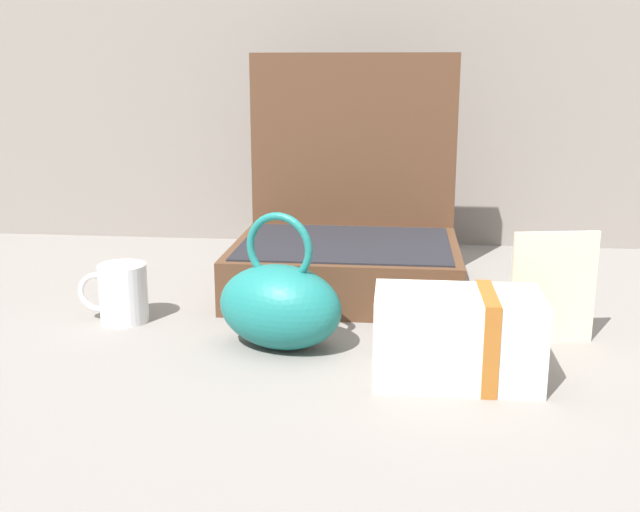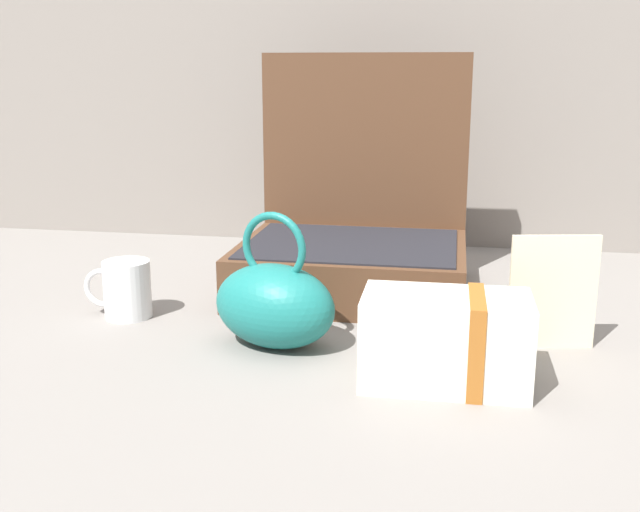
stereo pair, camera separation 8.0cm
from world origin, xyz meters
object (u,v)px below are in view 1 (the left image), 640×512
object	(u,v)px
cream_toiletry_bag	(459,337)
coffee_mug	(122,293)
open_suitcase	(347,240)
info_card_left	(553,288)
teal_pouch_handbag	(280,304)

from	to	relation	value
cream_toiletry_bag	coffee_mug	size ratio (longest dim) A/B	1.89
open_suitcase	info_card_left	size ratio (longest dim) A/B	2.52
open_suitcase	info_card_left	bearing A→B (deg)	-39.17
coffee_mug	teal_pouch_handbag	bearing A→B (deg)	-17.99
info_card_left	coffee_mug	bearing A→B (deg)	167.05
info_card_left	open_suitcase	bearing A→B (deg)	130.01
teal_pouch_handbag	cream_toiletry_bag	distance (m)	0.27
cream_toiletry_bag	coffee_mug	world-z (taller)	cream_toiletry_bag
open_suitcase	cream_toiletry_bag	size ratio (longest dim) A/B	1.98
cream_toiletry_bag	info_card_left	bearing A→B (deg)	46.72
open_suitcase	coffee_mug	distance (m)	0.42
teal_pouch_handbag	info_card_left	xyz separation A→B (m)	(0.40, 0.06, 0.02)
cream_toiletry_bag	coffee_mug	xyz separation A→B (m)	(-0.52, 0.18, -0.01)
open_suitcase	info_card_left	distance (m)	0.42
open_suitcase	cream_toiletry_bag	world-z (taller)	open_suitcase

